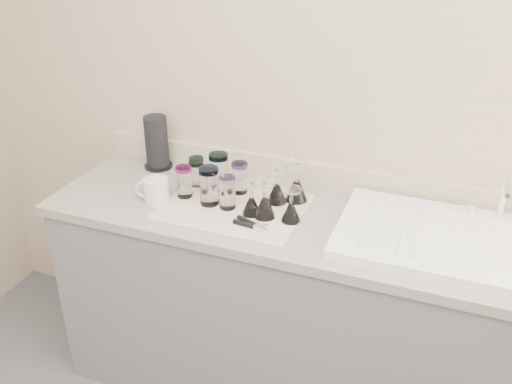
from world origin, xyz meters
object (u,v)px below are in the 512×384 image
at_px(goblet_back_right, 297,188).
at_px(tumbler_blue, 209,186).
at_px(goblet_extra, 252,203).
at_px(white_mug, 156,191).
at_px(tumbler_lavender, 227,192).
at_px(tumbler_magenta, 184,181).
at_px(goblet_front_right, 291,210).
at_px(can_opener, 252,225).
at_px(tumbler_cyan, 219,172).
at_px(goblet_back_left, 277,191).
at_px(tumbler_teal, 197,171).
at_px(tumbler_purple, 240,178).
at_px(paper_towel_roll, 157,143).
at_px(tumbler_extra, 197,175).
at_px(goblet_front_left, 265,205).
at_px(sink_unit, 455,241).

bearing_deg(goblet_back_right, tumbler_blue, -153.77).
relative_size(goblet_extra, white_mug, 0.90).
bearing_deg(tumbler_lavender, tumbler_magenta, 172.74).
relative_size(tumbler_lavender, goblet_front_right, 0.98).
bearing_deg(can_opener, tumbler_blue, 154.33).
height_order(tumbler_cyan, goblet_back_left, tumbler_cyan).
xyz_separation_m(tumbler_teal, white_mug, (-0.09, -0.18, -0.02)).
xyz_separation_m(tumbler_purple, paper_towel_roll, (-0.45, 0.11, 0.04)).
distance_m(tumbler_lavender, tumbler_extra, 0.22).
relative_size(tumbler_teal, tumbler_magenta, 0.95).
relative_size(goblet_front_left, can_opener, 1.02).
bearing_deg(goblet_front_right, can_opener, -141.33).
bearing_deg(tumbler_teal, goblet_front_right, -17.25).
bearing_deg(white_mug, tumbler_magenta, 38.66).
relative_size(tumbler_blue, can_opener, 1.06).
distance_m(goblet_extra, white_mug, 0.40).
xyz_separation_m(sink_unit, goblet_front_right, (-0.59, -0.06, 0.03)).
distance_m(tumbler_cyan, goblet_front_left, 0.30).
distance_m(sink_unit, tumbler_cyan, 0.96).
distance_m(goblet_front_right, goblet_extra, 0.16).
distance_m(white_mug, paper_towel_roll, 0.34).
bearing_deg(can_opener, goblet_back_right, 71.18).
xyz_separation_m(goblet_back_right, paper_towel_roll, (-0.69, 0.09, 0.06)).
bearing_deg(goblet_front_left, white_mug, -175.70).
distance_m(tumbler_extra, goblet_back_right, 0.42).
height_order(tumbler_extra, white_mug, tumbler_extra).
bearing_deg(tumbler_teal, tumbler_magenta, -90.55).
relative_size(sink_unit, tumbler_teal, 6.58).
distance_m(tumbler_teal, tumbler_lavender, 0.24).
height_order(tumbler_purple, goblet_back_right, goblet_back_right).
xyz_separation_m(tumbler_magenta, goblet_front_left, (0.36, -0.04, -0.02)).
bearing_deg(goblet_front_right, tumbler_magenta, 175.98).
height_order(tumbler_magenta, goblet_extra, goblet_extra).
height_order(goblet_front_left, can_opener, goblet_front_left).
bearing_deg(sink_unit, tumbler_magenta, -178.58).
relative_size(tumbler_magenta, tumbler_extra, 1.06).
bearing_deg(sink_unit, goblet_extra, -175.16).
height_order(tumbler_cyan, tumbler_lavender, tumbler_cyan).
distance_m(can_opener, white_mug, 0.44).
bearing_deg(tumbler_cyan, goblet_extra, -35.61).
xyz_separation_m(sink_unit, goblet_front_left, (-0.69, -0.07, 0.04)).
height_order(tumbler_purple, goblet_front_left, goblet_front_left).
bearing_deg(goblet_back_left, goblet_back_right, 32.88).
relative_size(tumbler_cyan, tumbler_extra, 1.28).
relative_size(goblet_back_left, goblet_back_right, 0.90).
height_order(sink_unit, tumbler_magenta, sink_unit).
height_order(tumbler_teal, tumbler_lavender, tumbler_lavender).
height_order(sink_unit, tumbler_blue, sink_unit).
bearing_deg(paper_towel_roll, tumbler_extra, -27.91).
bearing_deg(can_opener, sink_unit, 12.32).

